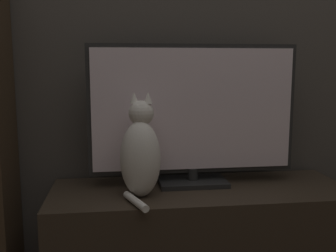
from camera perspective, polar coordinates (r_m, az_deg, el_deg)
tv_stand at (r=1.78m, az=4.62°, el=-16.07°), size 1.26×0.44×0.46m
tv at (r=1.69m, az=3.68°, el=1.76°), size 0.90×0.18×0.61m
cat at (r=1.56m, az=-3.99°, el=-4.05°), size 0.19×0.28×0.41m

